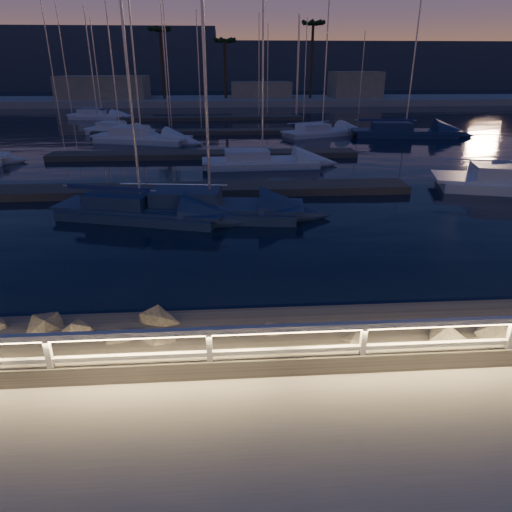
% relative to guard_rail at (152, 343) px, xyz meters
% --- Properties ---
extents(ground, '(400.00, 400.00, 0.00)m').
position_rel_guard_rail_xyz_m(ground, '(0.07, 0.00, -0.77)').
color(ground, '#A9A399').
rests_on(ground, ground).
extents(harbor_water, '(400.00, 440.00, 0.60)m').
position_rel_guard_rail_xyz_m(harbor_water, '(0.07, 31.22, -1.74)').
color(harbor_water, black).
rests_on(harbor_water, ground).
extents(guard_rail, '(44.11, 0.12, 1.06)m').
position_rel_guard_rail_xyz_m(guard_rail, '(0.00, 0.00, 0.00)').
color(guard_rail, silver).
rests_on(guard_rail, ground).
extents(riprap, '(32.93, 2.50, 1.21)m').
position_rel_guard_rail_xyz_m(riprap, '(-0.23, 1.29, -0.95)').
color(riprap, '#6C675D').
rests_on(riprap, ground).
extents(floating_docks, '(22.00, 36.00, 0.40)m').
position_rel_guard_rail_xyz_m(floating_docks, '(0.07, 32.50, -1.17)').
color(floating_docks, '#524B44').
rests_on(floating_docks, ground).
extents(far_shore, '(160.00, 14.00, 5.20)m').
position_rel_guard_rail_xyz_m(far_shore, '(-0.06, 74.05, -0.48)').
color(far_shore, '#A9A399').
rests_on(far_shore, ground).
extents(palm_left, '(3.00, 3.00, 11.20)m').
position_rel_guard_rail_xyz_m(palm_left, '(-7.93, 72.00, 9.36)').
color(palm_left, '#43351F').
rests_on(palm_left, ground).
extents(palm_center, '(3.00, 3.00, 9.70)m').
position_rel_guard_rail_xyz_m(palm_center, '(2.07, 73.00, 8.01)').
color(palm_center, '#43351F').
rests_on(palm_center, ground).
extents(palm_right, '(3.00, 3.00, 12.20)m').
position_rel_guard_rail_xyz_m(palm_right, '(16.07, 72.00, 10.26)').
color(palm_right, '#43351F').
rests_on(palm_right, ground).
extents(distant_hills, '(230.00, 37.50, 18.00)m').
position_rel_guard_rail_xyz_m(distant_hills, '(-22.06, 133.69, 3.96)').
color(distant_hills, '#323C4E').
rests_on(distant_hills, ground).
extents(sailboat_b, '(8.34, 3.42, 13.82)m').
position_rel_guard_rail_xyz_m(sailboat_b, '(0.57, 12.03, -0.92)').
color(sailboat_b, navy).
rests_on(sailboat_b, ground).
extents(sailboat_c, '(7.88, 4.23, 12.89)m').
position_rel_guard_rail_xyz_m(sailboat_c, '(-2.39, 12.06, -0.96)').
color(sailboat_c, navy).
rests_on(sailboat_c, ground).
extents(sailboat_g, '(7.90, 2.70, 13.23)m').
position_rel_guard_rail_xyz_m(sailboat_g, '(3.74, 22.35, -0.96)').
color(sailboat_g, silver).
rests_on(sailboat_g, ground).
extents(sailboat_i, '(7.01, 4.23, 11.64)m').
position_rel_guard_rail_xyz_m(sailboat_i, '(-8.60, 38.31, -0.95)').
color(sailboat_i, silver).
rests_on(sailboat_i, ground).
extents(sailboat_j, '(8.79, 4.94, 14.45)m').
position_rel_guard_rail_xyz_m(sailboat_j, '(-5.76, 33.11, -0.91)').
color(sailboat_j, silver).
rests_on(sailboat_j, ground).
extents(sailboat_k, '(8.11, 5.06, 13.39)m').
position_rel_guard_rail_xyz_m(sailboat_k, '(10.54, 36.05, -0.95)').
color(sailboat_k, silver).
rests_on(sailboat_k, ground).
extents(sailboat_l, '(10.03, 4.29, 16.44)m').
position_rel_guard_rail_xyz_m(sailboat_l, '(18.05, 35.08, -0.91)').
color(sailboat_l, navy).
rests_on(sailboat_l, ground).
extents(sailboat_m, '(7.60, 4.10, 12.54)m').
position_rel_guard_rail_xyz_m(sailboat_m, '(-13.96, 51.71, -0.93)').
color(sailboat_m, silver).
rests_on(sailboat_m, ground).
extents(sailboat_n, '(6.74, 2.51, 11.24)m').
position_rel_guard_rail_xyz_m(sailboat_n, '(-13.39, 51.64, -0.98)').
color(sailboat_n, silver).
rests_on(sailboat_n, ground).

